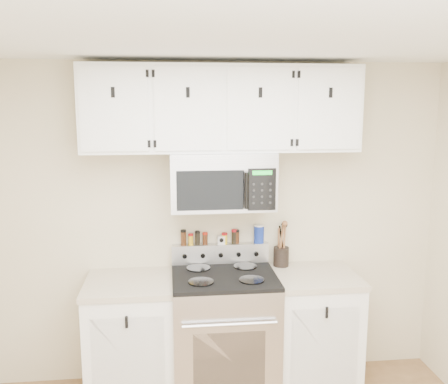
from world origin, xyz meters
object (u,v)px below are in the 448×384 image
Objects in this scene: microwave at (222,180)px; utensil_crock at (281,255)px; range at (224,333)px; salt_canister at (259,234)px.

utensil_crock is at bearing 12.40° from microwave.
salt_canister is at bearing 42.42° from range.
microwave is at bearing -167.60° from utensil_crock.
microwave is at bearing -153.24° from salt_canister.
salt_canister is (0.31, 0.16, -0.46)m from microwave.
utensil_crock is 0.24m from salt_canister.
utensil_crock is (0.48, 0.11, -0.62)m from microwave.
microwave reaches higher than utensil_crock.
utensil_crock is 2.42× the size of salt_canister.
utensil_crock reaches higher than range.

